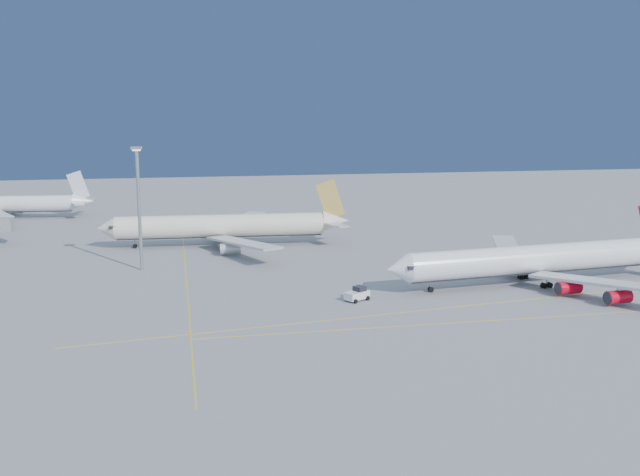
{
  "coord_description": "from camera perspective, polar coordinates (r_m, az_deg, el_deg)",
  "views": [
    {
      "loc": [
        -41.37,
        -117.93,
        33.87
      ],
      "look_at": [
        -11.74,
        27.9,
        7.0
      ],
      "focal_mm": 40.0,
      "sensor_mm": 36.0,
      "label": 1
    }
  ],
  "objects": [
    {
      "name": "ground",
      "position": [
        129.49,
        7.6,
        -5.02
      ],
      "size": [
        500.0,
        500.0,
        0.0
      ],
      "primitive_type": "plane",
      "color": "slate",
      "rests_on": "ground"
    },
    {
      "name": "taxiway_lines",
      "position": [
        131.53,
        0.6,
        -4.68
      ],
      "size": [
        118.86,
        140.0,
        0.02
      ],
      "color": "#E4BA0C",
      "rests_on": "ground"
    },
    {
      "name": "airliner_virgin",
      "position": [
        146.73,
        17.02,
        -1.65
      ],
      "size": [
        64.29,
        57.41,
        15.86
      ],
      "rotation": [
        0.0,
        0.0,
        0.11
      ],
      "color": "white",
      "rests_on": "ground"
    },
    {
      "name": "airliner_etihad",
      "position": [
        180.52,
        -7.49,
        0.95
      ],
      "size": [
        63.28,
        58.42,
        16.52
      ],
      "rotation": [
        0.0,
        0.0,
        -0.05
      ],
      "color": "beige",
      "rests_on": "ground"
    },
    {
      "name": "airliner_third",
      "position": [
        245.44,
        -23.98,
        2.48
      ],
      "size": [
        55.7,
        51.13,
        14.93
      ],
      "rotation": [
        0.0,
        0.0,
        -0.09
      ],
      "color": "white",
      "rests_on": "ground"
    },
    {
      "name": "pushback_tug",
      "position": [
        128.63,
        3.01,
        -4.5
      ],
      "size": [
        5.04,
        4.42,
        2.54
      ],
      "rotation": [
        0.0,
        0.0,
        0.55
      ],
      "color": "white",
      "rests_on": "ground"
    },
    {
      "name": "light_mast",
      "position": [
        154.9,
        -14.3,
        3.11
      ],
      "size": [
        2.27,
        2.27,
        26.25
      ],
      "color": "gray",
      "rests_on": "ground"
    }
  ]
}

